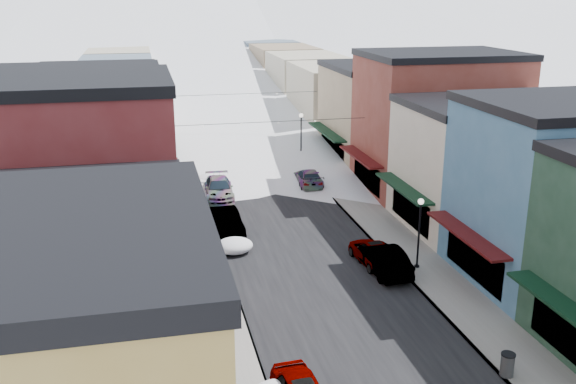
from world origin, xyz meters
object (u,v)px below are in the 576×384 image
car_dark_hatch (226,221)px  car_green_sedan (383,258)px  trash_can (507,364)px  streetlamp_near (419,224)px

car_dark_hatch → car_green_sedan: car_green_sedan is taller
car_green_sedan → trash_can: (1.25, -11.74, -0.15)m
car_dark_hatch → car_green_sedan: (8.25, -8.61, 0.04)m
car_green_sedan → trash_can: size_ratio=4.81×
car_dark_hatch → streetlamp_near: (10.40, -8.77, 2.08)m
car_dark_hatch → car_green_sedan: 11.92m
streetlamp_near → trash_can: bearing=-94.5°
car_dark_hatch → streetlamp_near: bearing=-45.1°
car_dark_hatch → trash_can: 22.45m
car_green_sedan → trash_can: car_green_sedan is taller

